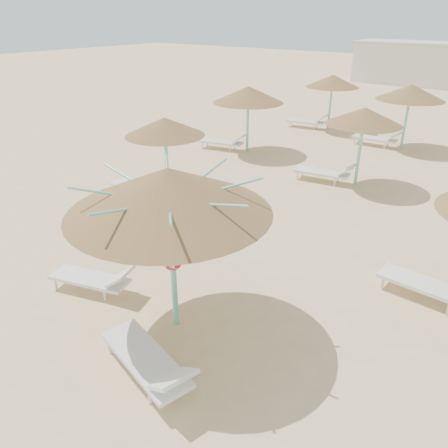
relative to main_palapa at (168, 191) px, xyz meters
The scene contains 6 objects.
ground 2.76m from the main_palapa, 148.04° to the right, with size 120.00×120.00×0.00m, color #E0C189.
main_palapa is the anchor object (origin of this frame).
lounger_main_a 3.23m from the main_palapa, behind, with size 1.96×1.10×0.68m.
lounger_main_b 2.80m from the main_palapa, 63.85° to the right, with size 2.23×1.15×0.78m.
palapa_field 10.23m from the main_palapa, 85.52° to the left, with size 20.05×14.65×2.73m.
service_hut 35.48m from the main_palapa, 99.90° to the left, with size 8.40×4.40×3.25m.
Camera 1 is at (4.92, -4.79, 5.46)m, focal length 35.00 mm.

